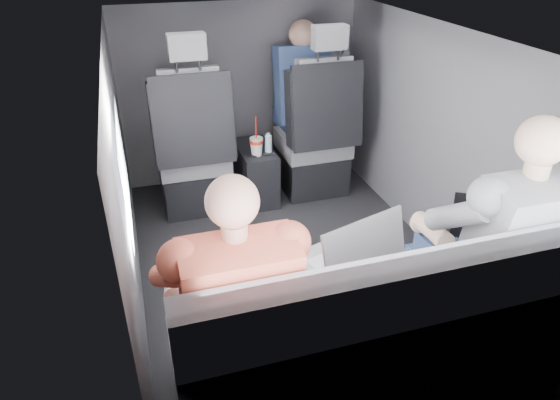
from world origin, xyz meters
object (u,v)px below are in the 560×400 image
object	(u,v)px
laptop_white	(222,278)
laptop_black	(473,222)
passenger_rear_right	(492,247)
passenger_rear_left	(232,304)
passenger_front_right	(302,87)
center_console	(256,173)
front_seat_left	(194,158)
front_seat_right	(315,143)
soda_cup	(256,146)
water_bottle	(268,144)
laptop_silver	(352,255)
rear_bench	(376,350)

from	to	relation	value
laptop_white	laptop_black	world-z (taller)	laptop_white
laptop_black	passenger_rear_right	world-z (taller)	passenger_rear_right
laptop_black	passenger_rear_left	size ratio (longest dim) A/B	0.33
laptop_white	passenger_front_right	size ratio (longest dim) A/B	0.55
center_console	passenger_front_right	distance (m)	0.73
front_seat_left	passenger_rear_left	bearing A→B (deg)	-93.52
front_seat_left	front_seat_right	xyz separation A→B (m)	(0.90, 0.00, 0.00)
soda_cup	passenger_front_right	size ratio (longest dim) A/B	0.35
water_bottle	passenger_rear_left	bearing A→B (deg)	-109.97
center_console	laptop_white	bearing A→B (deg)	-108.43
laptop_black	passenger_rear_right	distance (m)	0.22
soda_cup	passenger_rear_right	distance (m)	1.82
front_seat_right	water_bottle	xyz separation A→B (m)	(-0.38, -0.07, 0.07)
center_console	passenger_rear_left	world-z (taller)	passenger_rear_left
front_seat_right	laptop_silver	size ratio (longest dim) A/B	2.77
rear_bench	center_console	bearing A→B (deg)	90.00
front_seat_right	laptop_white	bearing A→B (deg)	-121.42
front_seat_right	soda_cup	size ratio (longest dim) A/B	4.50
laptop_silver	front_seat_right	bearing A→B (deg)	74.00
laptop_white	water_bottle	bearing A→B (deg)	68.21
front_seat_right	center_console	world-z (taller)	front_seat_right
laptop_black	laptop_silver	bearing A→B (deg)	-171.81
laptop_silver	water_bottle	bearing A→B (deg)	86.32
front_seat_left	laptop_silver	distance (m)	1.76
laptop_black	passenger_rear_left	world-z (taller)	passenger_rear_left
rear_bench	laptop_white	distance (m)	0.70
rear_bench	passenger_front_right	size ratio (longest dim) A/B	2.00
passenger_rear_left	passenger_rear_right	bearing A→B (deg)	-0.06
water_bottle	laptop_white	xyz separation A→B (m)	(-0.64, -1.60, 0.17)
water_bottle	center_console	bearing A→B (deg)	122.54
laptop_white	passenger_rear_left	bearing A→B (deg)	-86.48
rear_bench	laptop_silver	bearing A→B (deg)	99.15
laptop_black	passenger_front_right	world-z (taller)	passenger_front_right
laptop_silver	laptop_black	distance (m)	0.65
front_seat_right	passenger_rear_right	size ratio (longest dim) A/B	1.01
passenger_rear_left	soda_cup	bearing A→B (deg)	72.56
center_console	passenger_rear_right	size ratio (longest dim) A/B	0.38
laptop_silver	passenger_front_right	distance (m)	2.00
rear_bench	passenger_rear_left	bearing A→B (deg)	170.30
center_console	passenger_rear_left	bearing A→B (deg)	-106.91
laptop_silver	passenger_rear_right	world-z (taller)	passenger_rear_right
passenger_rear_right	passenger_front_right	size ratio (longest dim) A/B	1.56
front_seat_right	laptop_black	distance (m)	1.62
laptop_white	laptop_black	distance (m)	1.18
passenger_rear_left	passenger_rear_right	xyz separation A→B (m)	(1.11, -0.00, 0.03)
laptop_black	passenger_front_right	distance (m)	1.87
front_seat_right	soda_cup	bearing A→B (deg)	-169.79
center_console	rear_bench	distance (m)	1.94
center_console	laptop_silver	bearing A→B (deg)	-91.14
rear_bench	laptop_black	bearing A→B (deg)	26.68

